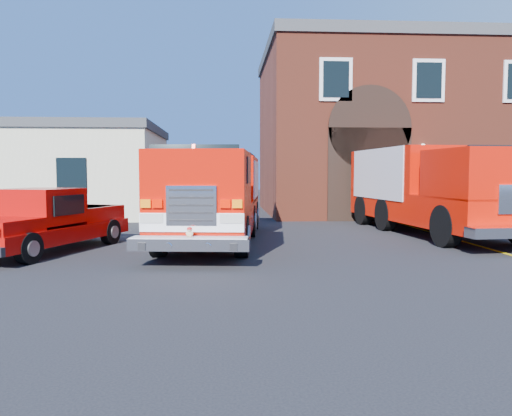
{
  "coord_description": "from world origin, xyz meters",
  "views": [
    {
      "loc": [
        -0.68,
        -12.07,
        2.06
      ],
      "look_at": [
        0.0,
        -1.2,
        1.3
      ],
      "focal_mm": 35.0,
      "sensor_mm": 36.0,
      "label": 1
    }
  ],
  "objects": [
    {
      "name": "fire_station",
      "position": [
        8.99,
        13.98,
        4.25
      ],
      "size": [
        15.2,
        10.2,
        8.45
      ],
      "color": "maroon",
      "rests_on": "ground"
    },
    {
      "name": "secondary_truck",
      "position": [
        6.35,
        4.55,
        1.61
      ],
      "size": [
        3.63,
        9.32,
        2.95
      ],
      "color": "black",
      "rests_on": "ground"
    },
    {
      "name": "side_building",
      "position": [
        -9.0,
        13.0,
        2.2
      ],
      "size": [
        10.2,
        8.2,
        4.35
      ],
      "color": "beige",
      "rests_on": "ground"
    },
    {
      "name": "parking_stripe_near",
      "position": [
        6.5,
        1.0,
        0.0
      ],
      "size": [
        0.12,
        3.0,
        0.01
      ],
      "primitive_type": "cube",
      "color": "#DBBC0B",
      "rests_on": "ground"
    },
    {
      "name": "parking_stripe_far",
      "position": [
        6.5,
        7.0,
        0.0
      ],
      "size": [
        0.12,
        3.0,
        0.01
      ],
      "primitive_type": "cube",
      "color": "#DBBC0B",
      "rests_on": "ground"
    },
    {
      "name": "pickup_truck",
      "position": [
        -5.33,
        1.25,
        0.79
      ],
      "size": [
        3.43,
        5.41,
        1.67
      ],
      "color": "black",
      "rests_on": "ground"
    },
    {
      "name": "fire_engine",
      "position": [
        -0.98,
        3.11,
        1.42
      ],
      "size": [
        3.37,
        9.11,
        2.74
      ],
      "color": "black",
      "rests_on": "ground"
    },
    {
      "name": "parking_stripe_mid",
      "position": [
        6.5,
        4.0,
        0.0
      ],
      "size": [
        0.12,
        3.0,
        0.01
      ],
      "primitive_type": "cube",
      "color": "#DBBC0B",
      "rests_on": "ground"
    },
    {
      "name": "ground",
      "position": [
        0.0,
        0.0,
        0.0
      ],
      "size": [
        100.0,
        100.0,
        0.0
      ],
      "primitive_type": "plane",
      "color": "black",
      "rests_on": "ground"
    }
  ]
}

